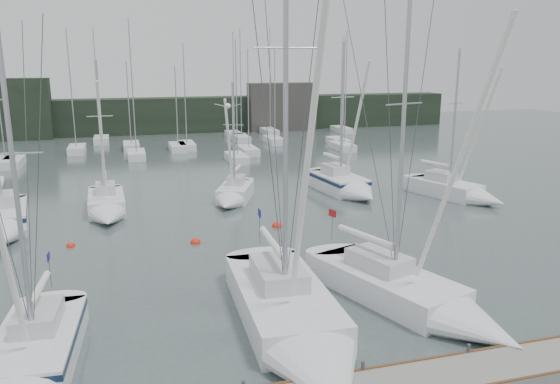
{
  "coord_description": "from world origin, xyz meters",
  "views": [
    {
      "loc": [
        -5.06,
        -18.67,
        10.29
      ],
      "look_at": [
        1.79,
        5.0,
        4.32
      ],
      "focal_mm": 35.0,
      "sensor_mm": 36.0,
      "label": 1
    }
  ],
  "objects_px": {
    "sailboat_near_right": "(424,302)",
    "sailboat_mid_b": "(107,208)",
    "sailboat_mid_e": "(461,192)",
    "buoy_b": "(277,226)",
    "buoy_a": "(196,243)",
    "sailboat_near_center": "(299,330)",
    "sailboat_mid_c": "(233,196)",
    "sailboat_mid_d": "(347,186)",
    "buoy_c": "(71,246)",
    "sailboat_near_left": "(27,370)",
    "sailboat_mid_a": "(3,223)"
  },
  "relations": [
    {
      "from": "sailboat_mid_c",
      "to": "sailboat_mid_a",
      "type": "bearing_deg",
      "value": -145.18
    },
    {
      "from": "sailboat_mid_e",
      "to": "sailboat_mid_d",
      "type": "bearing_deg",
      "value": 133.83
    },
    {
      "from": "sailboat_near_center",
      "to": "buoy_b",
      "type": "bearing_deg",
      "value": 79.32
    },
    {
      "from": "sailboat_mid_b",
      "to": "sailboat_near_center",
      "type": "bearing_deg",
      "value": -72.42
    },
    {
      "from": "sailboat_near_center",
      "to": "sailboat_mid_e",
      "type": "distance_m",
      "value": 25.31
    },
    {
      "from": "buoy_b",
      "to": "buoy_a",
      "type": "bearing_deg",
      "value": -161.88
    },
    {
      "from": "sailboat_mid_a",
      "to": "buoy_b",
      "type": "xyz_separation_m",
      "value": [
        16.4,
        -3.32,
        -0.66
      ]
    },
    {
      "from": "sailboat_mid_e",
      "to": "buoy_b",
      "type": "xyz_separation_m",
      "value": [
        -15.27,
        -2.73,
        -0.56
      ]
    },
    {
      "from": "buoy_c",
      "to": "buoy_b",
      "type": "bearing_deg",
      "value": 1.83
    },
    {
      "from": "sailboat_near_left",
      "to": "sailboat_mid_a",
      "type": "bearing_deg",
      "value": 106.59
    },
    {
      "from": "buoy_a",
      "to": "buoy_c",
      "type": "distance_m",
      "value": 7.03
    },
    {
      "from": "sailboat_mid_b",
      "to": "buoy_c",
      "type": "relative_size",
      "value": 22.48
    },
    {
      "from": "sailboat_near_center",
      "to": "sailboat_near_right",
      "type": "bearing_deg",
      "value": 11.76
    },
    {
      "from": "sailboat_mid_a",
      "to": "sailboat_mid_c",
      "type": "height_order",
      "value": "sailboat_mid_a"
    },
    {
      "from": "sailboat_near_center",
      "to": "buoy_c",
      "type": "height_order",
      "value": "sailboat_near_center"
    },
    {
      "from": "sailboat_mid_a",
      "to": "sailboat_mid_d",
      "type": "relative_size",
      "value": 1.06
    },
    {
      "from": "sailboat_near_right",
      "to": "buoy_b",
      "type": "bearing_deg",
      "value": 81.64
    },
    {
      "from": "sailboat_near_left",
      "to": "sailboat_near_right",
      "type": "bearing_deg",
      "value": 7.86
    },
    {
      "from": "sailboat_mid_e",
      "to": "buoy_a",
      "type": "relative_size",
      "value": 20.25
    },
    {
      "from": "sailboat_near_right",
      "to": "sailboat_mid_a",
      "type": "distance_m",
      "value": 25.32
    },
    {
      "from": "buoy_c",
      "to": "sailboat_mid_b",
      "type": "bearing_deg",
      "value": 72.54
    },
    {
      "from": "sailboat_mid_b",
      "to": "buoy_c",
      "type": "xyz_separation_m",
      "value": [
        -1.89,
        -6.02,
        -0.54
      ]
    },
    {
      "from": "sailboat_near_right",
      "to": "sailboat_mid_e",
      "type": "bearing_deg",
      "value": 32.93
    },
    {
      "from": "sailboat_mid_a",
      "to": "sailboat_mid_c",
      "type": "xyz_separation_m",
      "value": [
        14.87,
        3.29,
        -0.15
      ]
    },
    {
      "from": "sailboat_mid_b",
      "to": "buoy_c",
      "type": "height_order",
      "value": "sailboat_mid_b"
    },
    {
      "from": "sailboat_near_left",
      "to": "sailboat_mid_c",
      "type": "distance_m",
      "value": 23.75
    },
    {
      "from": "sailboat_near_right",
      "to": "sailboat_mid_c",
      "type": "xyz_separation_m",
      "value": [
        -4.06,
        20.11,
        -0.04
      ]
    },
    {
      "from": "sailboat_mid_c",
      "to": "buoy_b",
      "type": "xyz_separation_m",
      "value": [
        1.53,
        -6.61,
        -0.51
      ]
    },
    {
      "from": "sailboat_near_right",
      "to": "sailboat_mid_d",
      "type": "bearing_deg",
      "value": 56.94
    },
    {
      "from": "buoy_a",
      "to": "buoy_b",
      "type": "distance_m",
      "value": 5.68
    },
    {
      "from": "sailboat_mid_b",
      "to": "sailboat_mid_c",
      "type": "bearing_deg",
      "value": 4.43
    },
    {
      "from": "sailboat_near_center",
      "to": "buoy_c",
      "type": "bearing_deg",
      "value": 124.64
    },
    {
      "from": "sailboat_near_center",
      "to": "sailboat_mid_d",
      "type": "relative_size",
      "value": 1.45
    },
    {
      "from": "buoy_a",
      "to": "sailboat_near_center",
      "type": "bearing_deg",
      "value": -80.52
    },
    {
      "from": "sailboat_mid_d",
      "to": "buoy_c",
      "type": "relative_size",
      "value": 25.54
    },
    {
      "from": "sailboat_mid_a",
      "to": "buoy_a",
      "type": "relative_size",
      "value": 22.62
    },
    {
      "from": "sailboat_mid_c",
      "to": "sailboat_mid_d",
      "type": "bearing_deg",
      "value": 22.49
    },
    {
      "from": "sailboat_mid_d",
      "to": "buoy_b",
      "type": "relative_size",
      "value": 19.49
    },
    {
      "from": "sailboat_mid_e",
      "to": "buoy_b",
      "type": "height_order",
      "value": "sailboat_mid_e"
    },
    {
      "from": "sailboat_mid_b",
      "to": "sailboat_mid_d",
      "type": "bearing_deg",
      "value": 1.29
    },
    {
      "from": "sailboat_mid_a",
      "to": "buoy_c",
      "type": "xyz_separation_m",
      "value": [
        4.11,
        -3.71,
        -0.66
      ]
    },
    {
      "from": "sailboat_near_right",
      "to": "sailboat_mid_a",
      "type": "height_order",
      "value": "sailboat_near_right"
    },
    {
      "from": "sailboat_mid_e",
      "to": "buoy_b",
      "type": "distance_m",
      "value": 15.52
    },
    {
      "from": "sailboat_mid_c",
      "to": "sailboat_mid_d",
      "type": "distance_m",
      "value": 9.13
    },
    {
      "from": "sailboat_near_center",
      "to": "sailboat_mid_e",
      "type": "height_order",
      "value": "sailboat_near_center"
    },
    {
      "from": "buoy_b",
      "to": "sailboat_near_right",
      "type": "bearing_deg",
      "value": -79.42
    },
    {
      "from": "sailboat_mid_b",
      "to": "buoy_c",
      "type": "distance_m",
      "value": 6.33
    },
    {
      "from": "sailboat_mid_d",
      "to": "buoy_b",
      "type": "xyz_separation_m",
      "value": [
        -7.59,
        -6.63,
        -0.65
      ]
    },
    {
      "from": "sailboat_near_right",
      "to": "sailboat_mid_b",
      "type": "height_order",
      "value": "sailboat_near_right"
    },
    {
      "from": "sailboat_near_right",
      "to": "sailboat_mid_d",
      "type": "distance_m",
      "value": 20.76
    }
  ]
}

